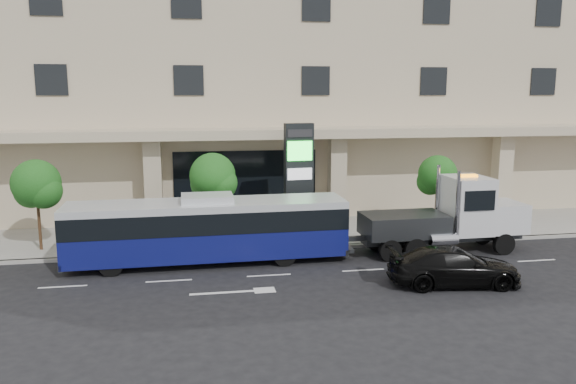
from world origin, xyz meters
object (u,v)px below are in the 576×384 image
(signage_pylon, at_px, (299,180))
(city_bus, at_px, (208,229))
(tow_truck, at_px, (451,217))
(black_sedan, at_px, (454,266))

(signage_pylon, bearing_deg, city_bus, -150.07)
(tow_truck, xyz_separation_m, signage_pylon, (-6.55, 3.38, 1.42))
(city_bus, xyz_separation_m, tow_truck, (11.19, -0.11, 0.09))
(tow_truck, relative_size, signage_pylon, 1.53)
(city_bus, distance_m, signage_pylon, 5.87)
(black_sedan, distance_m, signage_pylon, 9.30)
(signage_pylon, bearing_deg, black_sedan, -64.19)
(tow_truck, relative_size, black_sedan, 1.72)
(black_sedan, bearing_deg, tow_truck, -16.44)
(signage_pylon, bearing_deg, tow_truck, -32.54)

